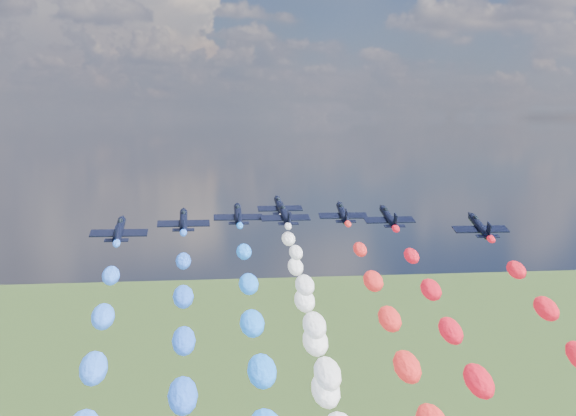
{
  "coord_description": "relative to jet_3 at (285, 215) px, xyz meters",
  "views": [
    {
      "loc": [
        -15.87,
        -122.65,
        109.87
      ],
      "look_at": [
        0.0,
        4.0,
        95.01
      ],
      "focal_mm": 48.31,
      "sensor_mm": 36.0,
      "label": 1
    }
  ],
  "objects": [
    {
      "name": "jet_0",
      "position": [
        -27.06,
        -14.66,
        0.0
      ],
      "size": [
        8.88,
        11.97,
        5.43
      ],
      "primitive_type": null,
      "rotation": [
        0.26,
        0.0,
        -0.03
      ],
      "color": "black"
    },
    {
      "name": "jet_1",
      "position": [
        -17.48,
        -5.19,
        0.0
      ],
      "size": [
        8.57,
        11.74,
        5.43
      ],
      "primitive_type": null,
      "rotation": [
        0.26,
        0.0,
        -0.0
      ],
      "color": "black"
    },
    {
      "name": "jet_2",
      "position": [
        -8.05,
        1.79,
        0.0
      ],
      "size": [
        8.9,
        11.98,
        5.43
      ],
      "primitive_type": null,
      "rotation": [
        0.26,
        0.0,
        -0.03
      ],
      "color": "black"
    },
    {
      "name": "jet_3",
      "position": [
        0.0,
        0.0,
        0.0
      ],
      "size": [
        9.02,
        12.07,
        5.43
      ],
      "primitive_type": null,
      "rotation": [
        0.26,
        0.0,
        0.04
      ],
      "color": "black"
    },
    {
      "name": "jet_4",
      "position": [
        0.68,
        13.98,
        0.0
      ],
      "size": [
        8.72,
        11.85,
        5.43
      ],
      "primitive_type": null,
      "rotation": [
        0.26,
        0.0,
        0.01
      ],
      "color": "black"
    },
    {
      "name": "jet_5",
      "position": [
        10.59,
        1.62,
        0.0
      ],
      "size": [
        9.06,
        12.09,
        5.43
      ],
      "primitive_type": null,
      "rotation": [
        0.26,
        0.0,
        -0.04
      ],
      "color": "black"
    },
    {
      "name": "jet_6",
      "position": [
        17.26,
        -5.08,
        0.0
      ],
      "size": [
        8.79,
        11.9,
        5.43
      ],
      "primitive_type": null,
      "rotation": [
        0.26,
        0.0,
        0.02
      ],
      "color": "black"
    },
    {
      "name": "jet_7",
      "position": [
        28.62,
        -17.63,
        0.0
      ],
      "size": [
        8.91,
        11.99,
        5.43
      ],
      "primitive_type": null,
      "rotation": [
        0.26,
        0.0,
        -0.03
      ],
      "color": "black"
    }
  ]
}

